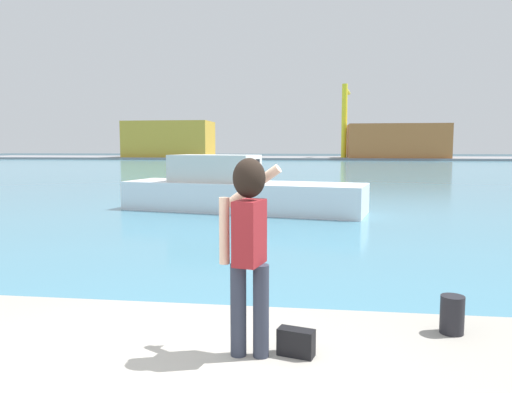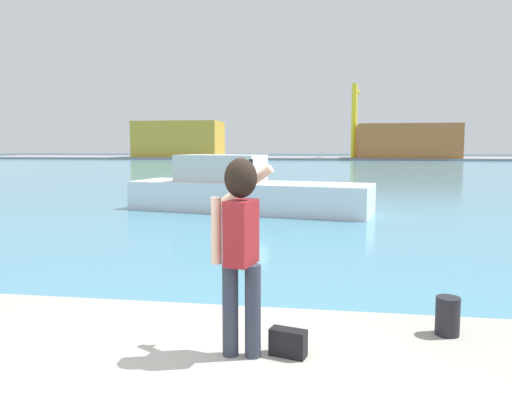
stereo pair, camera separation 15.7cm
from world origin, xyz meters
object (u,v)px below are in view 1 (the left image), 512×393
object	(u,v)px
handbag	(296,342)
warehouse_right	(397,141)
person_photographer	(249,236)
boat_moored	(237,191)
port_crane	(345,114)
warehouse_left	(169,139)
harbor_bollard	(452,315)

from	to	relation	value
handbag	warehouse_right	bearing A→B (deg)	81.08
warehouse_right	person_photographer	bearing A→B (deg)	-99.18
boat_moored	port_crane	size ratio (longest dim) A/B	0.69
warehouse_right	port_crane	size ratio (longest dim) A/B	1.30
warehouse_left	warehouse_right	bearing A→B (deg)	-0.88
handbag	warehouse_left	distance (m)	91.27
handbag	warehouse_left	size ratio (longest dim) A/B	0.02
handbag	warehouse_left	xyz separation A→B (m)	(-28.64, 86.60, 3.09)
warehouse_left	port_crane	distance (m)	33.33
person_photographer	harbor_bollard	distance (m)	2.24
person_photographer	warehouse_right	size ratio (longest dim) A/B	0.10
handbag	port_crane	bearing A→B (deg)	87.15
harbor_bollard	boat_moored	bearing A→B (deg)	108.76
warehouse_right	warehouse_left	bearing A→B (deg)	179.12
person_photographer	handbag	size ratio (longest dim) A/B	5.44
warehouse_right	harbor_bollard	bearing A→B (deg)	-98.01
person_photographer	handbag	bearing A→B (deg)	-69.52
person_photographer	warehouse_left	xyz separation A→B (m)	(-28.23, 86.66, 2.14)
harbor_bollard	warehouse_right	xyz separation A→B (m)	(11.99, 85.24, 2.63)
handbag	boat_moored	size ratio (longest dim) A/B	0.03
warehouse_left	port_crane	bearing A→B (deg)	1.46
handbag	person_photographer	bearing A→B (deg)	-172.51
warehouse_right	port_crane	bearing A→B (deg)	170.79
person_photographer	warehouse_right	xyz separation A→B (m)	(13.90, 86.01, 1.75)
harbor_bollard	person_photographer	bearing A→B (deg)	-157.81
boat_moored	warehouse_left	xyz separation A→B (m)	(-25.77, 73.03, 3.01)
person_photographer	warehouse_right	bearing A→B (deg)	3.81
port_crane	harbor_bollard	bearing A→B (deg)	-91.88
person_photographer	harbor_bollard	world-z (taller)	person_photographer
port_crane	handbag	bearing A→B (deg)	-92.85
handbag	port_crane	distance (m)	87.89
boat_moored	person_photographer	bearing A→B (deg)	-68.37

